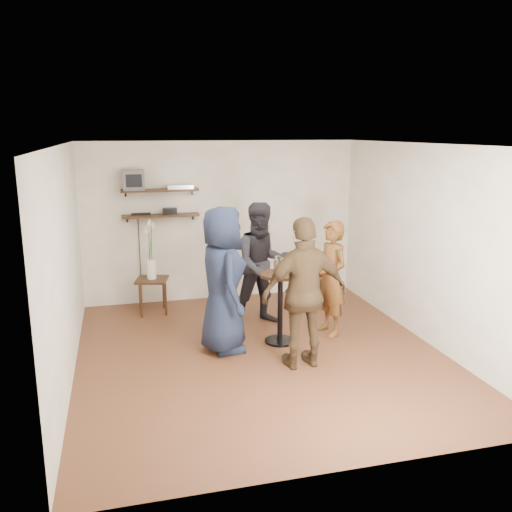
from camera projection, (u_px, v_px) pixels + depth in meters
The scene contains 18 objects.
room at pixel (261, 254), 6.55m from camera, with size 4.58×5.08×2.68m.
shelf_upper at pixel (160, 190), 8.43m from camera, with size 1.20×0.25×0.04m, color black.
shelf_lower at pixel (161, 216), 8.52m from camera, with size 1.20×0.25×0.04m, color black.
crt_monitor at pixel (134, 180), 8.29m from camera, with size 0.32×0.30×0.30m, color #59595B.
dvd_deck at pixel (180, 187), 8.49m from camera, with size 0.40×0.24×0.06m, color silver.
radio at pixel (170, 211), 8.54m from camera, with size 0.22×0.10×0.10m, color black.
power_strip at pixel (141, 214), 8.48m from camera, with size 0.30×0.05×0.03m, color black.
side_table at pixel (152, 284), 8.30m from camera, with size 0.56×0.56×0.55m.
vase_lilies at pixel (151, 259), 8.21m from camera, with size 0.19×0.20×0.95m.
drinks_table at pixel (280, 298), 7.10m from camera, with size 0.52×0.52×0.95m.
wine_glass_fl at pixel (276, 265), 6.95m from camera, with size 0.06×0.06×0.18m.
wine_glass_fr at pixel (286, 263), 6.98m from camera, with size 0.07×0.07×0.20m.
wine_glass_bl at pixel (278, 261), 7.06m from camera, with size 0.07×0.07×0.22m.
wine_glass_br at pixel (283, 263), 7.01m from camera, with size 0.07×0.07×0.21m.
person_plaid at pixel (331, 278), 7.38m from camera, with size 0.58×0.38×1.58m, color #A31E12.
person_dark at pixel (263, 264), 7.76m from camera, with size 0.86×0.67×1.77m, color black.
person_navy at pixel (223, 280), 6.79m from camera, with size 0.91×0.59×1.86m, color #161D33.
person_brown at pixel (305, 293), 6.32m from camera, with size 1.06×0.44×1.80m, color #43301D.
Camera 1 is at (-1.64, -6.17, 2.76)m, focal length 38.00 mm.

